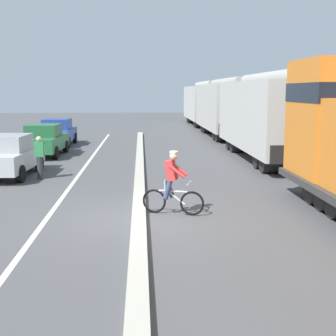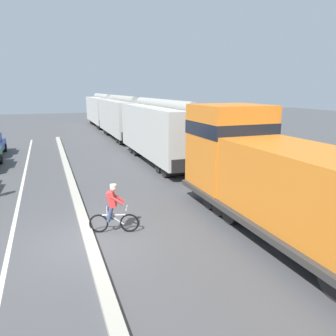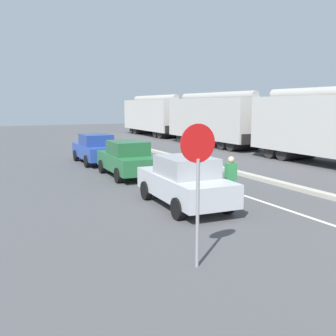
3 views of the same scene
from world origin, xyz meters
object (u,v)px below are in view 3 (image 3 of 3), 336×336
at_px(hopper_car_lead, 336,127).
at_px(parked_car_silver, 184,181).
at_px(hopper_car_middle, 215,119).
at_px(hopper_car_trailing, 155,116).
at_px(stop_sign, 198,168).
at_px(parked_car_green, 127,159).
at_px(pedestrian_by_cars, 231,180).
at_px(parked_car_blue, 96,149).

distance_m(hopper_car_lead, parked_car_silver, 11.92).
relative_size(hopper_car_middle, hopper_car_trailing, 1.00).
bearing_deg(parked_car_silver, stop_sign, -115.56).
relative_size(parked_car_green, stop_sign, 1.48).
distance_m(hopper_car_lead, pedestrian_by_cars, 10.95).
height_order(hopper_car_trailing, stop_sign, hopper_car_trailing).
xyz_separation_m(stop_sign, pedestrian_by_cars, (3.37, 3.64, -1.18)).
bearing_deg(parked_car_blue, hopper_car_middle, 24.52).
bearing_deg(hopper_car_middle, hopper_car_trailing, 90.00).
relative_size(parked_car_silver, parked_car_green, 1.01).
bearing_deg(stop_sign, pedestrian_by_cars, 47.15).
bearing_deg(hopper_car_middle, parked_car_green, -138.56).
bearing_deg(hopper_car_trailing, pedestrian_by_cars, -109.58).
xyz_separation_m(hopper_car_middle, parked_car_green, (-10.99, -9.70, -1.26)).
distance_m(hopper_car_middle, pedestrian_by_cars, 18.98).
bearing_deg(hopper_car_middle, parked_car_silver, -125.83).
distance_m(stop_sign, pedestrian_by_cars, 5.10).
height_order(hopper_car_lead, hopper_car_trailing, same).
height_order(hopper_car_trailing, parked_car_green, hopper_car_trailing).
relative_size(parked_car_silver, pedestrian_by_cars, 2.64).
bearing_deg(hopper_car_lead, hopper_car_trailing, 90.00).
height_order(parked_car_blue, stop_sign, stop_sign).
bearing_deg(parked_car_silver, hopper_car_middle, 54.17).
bearing_deg(parked_car_green, hopper_car_middle, 41.44).
xyz_separation_m(parked_car_silver, stop_sign, (-2.06, -4.30, 1.21)).
bearing_deg(parked_car_green, parked_car_blue, 91.69).
bearing_deg(pedestrian_by_cars, hopper_car_middle, 58.58).
height_order(hopper_car_middle, parked_car_blue, hopper_car_middle).
relative_size(hopper_car_lead, pedestrian_by_cars, 6.54).
bearing_deg(parked_car_blue, pedestrian_by_cars, -83.57).
xyz_separation_m(hopper_car_lead, parked_car_silver, (-11.19, -3.90, -1.26)).
distance_m(hopper_car_middle, parked_car_blue, 12.29).
xyz_separation_m(parked_car_green, parked_car_blue, (-0.14, 4.63, 0.00)).
xyz_separation_m(parked_car_silver, parked_car_green, (0.20, 5.79, 0.00)).
xyz_separation_m(hopper_car_middle, parked_car_blue, (-11.12, -5.07, -1.26)).
xyz_separation_m(hopper_car_trailing, stop_sign, (-13.25, -31.40, -0.05)).
xyz_separation_m(hopper_car_trailing, pedestrian_by_cars, (-9.88, -27.76, -1.23)).
bearing_deg(parked_car_silver, hopper_car_trailing, 67.56).
distance_m(parked_car_green, pedestrian_by_cars, 6.56).
relative_size(parked_car_silver, stop_sign, 1.49).
xyz_separation_m(hopper_car_lead, parked_car_green, (-10.99, 1.90, -1.26)).
height_order(parked_car_blue, pedestrian_by_cars, same).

